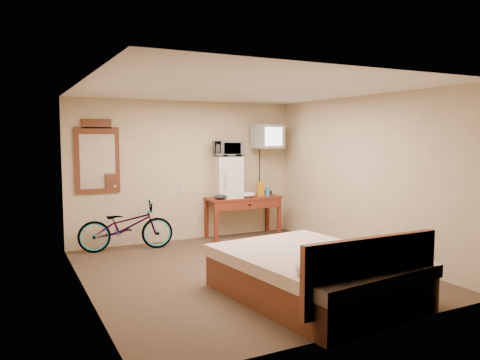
{
  "coord_description": "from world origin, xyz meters",
  "views": [
    {
      "loc": [
        -2.92,
        -5.64,
        1.87
      ],
      "look_at": [
        0.21,
        0.54,
        1.22
      ],
      "focal_mm": 35.0,
      "sensor_mm": 36.0,
      "label": 1
    }
  ],
  "objects_px": {
    "blue_cup": "(268,191)",
    "microwave": "(228,149)",
    "mini_fridge": "(228,177)",
    "bicycle": "(126,226)",
    "wall_mirror": "(97,158)",
    "bed": "(316,274)",
    "crt_television": "(268,137)",
    "desk": "(244,203)"
  },
  "relations": [
    {
      "from": "desk",
      "to": "blue_cup",
      "type": "distance_m",
      "value": 0.53
    },
    {
      "from": "crt_television",
      "to": "wall_mirror",
      "type": "bearing_deg",
      "value": 175.35
    },
    {
      "from": "mini_fridge",
      "to": "microwave",
      "type": "bearing_deg",
      "value": 56.33
    },
    {
      "from": "desk",
      "to": "crt_television",
      "type": "relative_size",
      "value": 2.23
    },
    {
      "from": "microwave",
      "to": "bicycle",
      "type": "relative_size",
      "value": 0.34
    },
    {
      "from": "desk",
      "to": "bicycle",
      "type": "bearing_deg",
      "value": -178.72
    },
    {
      "from": "microwave",
      "to": "bed",
      "type": "bearing_deg",
      "value": -80.2
    },
    {
      "from": "crt_television",
      "to": "bicycle",
      "type": "bearing_deg",
      "value": -178.5
    },
    {
      "from": "bicycle",
      "to": "bed",
      "type": "xyz_separation_m",
      "value": [
        1.4,
        -3.32,
        -0.11
      ]
    },
    {
      "from": "bed",
      "to": "crt_television",
      "type": "bearing_deg",
      "value": 68.71
    },
    {
      "from": "blue_cup",
      "to": "wall_mirror",
      "type": "relative_size",
      "value": 0.13
    },
    {
      "from": "mini_fridge",
      "to": "microwave",
      "type": "height_order",
      "value": "microwave"
    },
    {
      "from": "crt_television",
      "to": "desk",
      "type": "bearing_deg",
      "value": -177.55
    },
    {
      "from": "mini_fridge",
      "to": "desk",
      "type": "bearing_deg",
      "value": -10.81
    },
    {
      "from": "crt_television",
      "to": "mini_fridge",
      "type": "bearing_deg",
      "value": 177.57
    },
    {
      "from": "microwave",
      "to": "bed",
      "type": "distance_m",
      "value": 3.72
    },
    {
      "from": "blue_cup",
      "to": "bed",
      "type": "distance_m",
      "value": 3.63
    },
    {
      "from": "microwave",
      "to": "blue_cup",
      "type": "height_order",
      "value": "microwave"
    },
    {
      "from": "microwave",
      "to": "bed",
      "type": "height_order",
      "value": "microwave"
    },
    {
      "from": "desk",
      "to": "wall_mirror",
      "type": "xyz_separation_m",
      "value": [
        -2.58,
        0.27,
        0.89
      ]
    },
    {
      "from": "wall_mirror",
      "to": "bed",
      "type": "distance_m",
      "value": 4.23
    },
    {
      "from": "microwave",
      "to": "bicycle",
      "type": "xyz_separation_m",
      "value": [
        -1.91,
        -0.11,
        -1.25
      ]
    },
    {
      "from": "mini_fridge",
      "to": "wall_mirror",
      "type": "distance_m",
      "value": 2.33
    },
    {
      "from": "mini_fridge",
      "to": "bed",
      "type": "height_order",
      "value": "mini_fridge"
    },
    {
      "from": "desk",
      "to": "wall_mirror",
      "type": "height_order",
      "value": "wall_mirror"
    },
    {
      "from": "bicycle",
      "to": "bed",
      "type": "height_order",
      "value": "bed"
    },
    {
      "from": "desk",
      "to": "bicycle",
      "type": "height_order",
      "value": "bicycle"
    },
    {
      "from": "desk",
      "to": "bicycle",
      "type": "distance_m",
      "value": 2.22
    },
    {
      "from": "blue_cup",
      "to": "microwave",
      "type": "bearing_deg",
      "value": 174.49
    },
    {
      "from": "bicycle",
      "to": "bed",
      "type": "relative_size",
      "value": 0.64
    },
    {
      "from": "wall_mirror",
      "to": "bicycle",
      "type": "xyz_separation_m",
      "value": [
        0.37,
        -0.32,
        -1.12
      ]
    },
    {
      "from": "wall_mirror",
      "to": "bed",
      "type": "relative_size",
      "value": 0.51
    },
    {
      "from": "microwave",
      "to": "wall_mirror",
      "type": "relative_size",
      "value": 0.43
    },
    {
      "from": "wall_mirror",
      "to": "microwave",
      "type": "bearing_deg",
      "value": -5.43
    },
    {
      "from": "bicycle",
      "to": "bed",
      "type": "distance_m",
      "value": 3.6
    },
    {
      "from": "bicycle",
      "to": "bed",
      "type": "bearing_deg",
      "value": -149.02
    },
    {
      "from": "wall_mirror",
      "to": "mini_fridge",
      "type": "bearing_deg",
      "value": -5.44
    },
    {
      "from": "mini_fridge",
      "to": "wall_mirror",
      "type": "bearing_deg",
      "value": 174.56
    },
    {
      "from": "crt_television",
      "to": "bicycle",
      "type": "relative_size",
      "value": 0.42
    },
    {
      "from": "desk",
      "to": "mini_fridge",
      "type": "bearing_deg",
      "value": 169.19
    },
    {
      "from": "mini_fridge",
      "to": "blue_cup",
      "type": "distance_m",
      "value": 0.85
    },
    {
      "from": "desk",
      "to": "microwave",
      "type": "bearing_deg",
      "value": 169.15
    }
  ]
}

